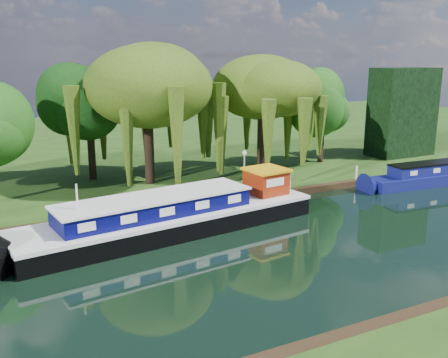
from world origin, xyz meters
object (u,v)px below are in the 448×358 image
red_dinghy (120,228)px  white_cruiser (426,184)px  narrowboat (439,175)px  dutch_barge (174,216)px

red_dinghy → white_cruiser: bearing=-74.4°
narrowboat → white_cruiser: bearing=176.7°
narrowboat → white_cruiser: 1.30m
red_dinghy → white_cruiser: white_cruiser is taller
dutch_barge → red_dinghy: size_ratio=5.29×
dutch_barge → white_cruiser: (20.95, 1.25, -0.90)m
dutch_barge → red_dinghy: bearing=136.7°
dutch_barge → white_cruiser: bearing=-4.0°
dutch_barge → narrowboat: dutch_barge is taller
narrowboat → white_cruiser: (-1.12, 0.14, -0.65)m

